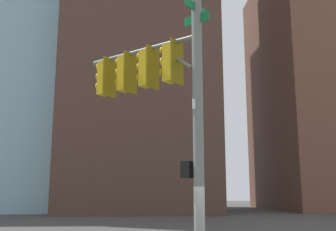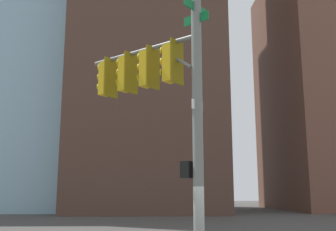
% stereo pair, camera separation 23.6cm
% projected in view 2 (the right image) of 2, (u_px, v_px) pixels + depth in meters
% --- Properties ---
extents(signal_pole_assembly, '(2.81, 3.22, 7.24)m').
position_uv_depth(signal_pole_assembly, '(160.00, 96.00, 10.47)').
color(signal_pole_assembly, slate).
rests_on(signal_pole_assembly, ground_plane).
extents(building_brick_nearside, '(22.41, 17.65, 48.74)m').
position_uv_depth(building_brick_nearside, '(149.00, 29.00, 54.91)').
color(building_brick_nearside, '#4C3328').
rests_on(building_brick_nearside, ground_plane).
extents(building_brick_midblock, '(22.11, 16.83, 34.87)m').
position_uv_depth(building_brick_midblock, '(331.00, 86.00, 57.90)').
color(building_brick_midblock, brown).
rests_on(building_brick_midblock, ground_plane).
extents(building_glass_tower, '(30.08, 26.42, 60.35)m').
position_uv_depth(building_glass_tower, '(60.00, 14.00, 63.39)').
color(building_glass_tower, '#8CB2C6').
rests_on(building_glass_tower, ground_plane).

